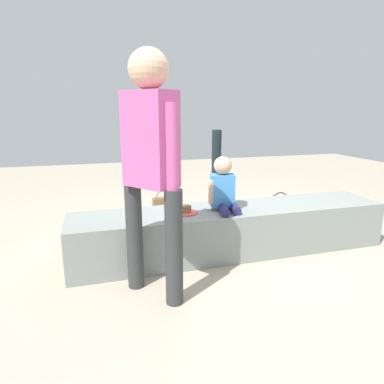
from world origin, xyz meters
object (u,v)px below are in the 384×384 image
Objects in this scene: water_bottle_near_gift at (146,230)px; handbag_brown_canvas at (165,205)px; handbag_black_leather at (279,209)px; cake_box_white at (90,232)px; adult_standing at (151,155)px; cake_plate at (186,211)px; gift_bag at (205,219)px; water_bottle_far_side at (244,207)px; party_cup_red at (181,229)px; child_seated at (224,187)px.

handbag_brown_canvas is at bearing 64.67° from water_bottle_near_gift.
handbag_black_leather is at bearing -23.66° from handbag_brown_canvas.
cake_box_white is at bearing 160.58° from water_bottle_near_gift.
adult_standing reaches higher than cake_plate.
gift_bag is 1.36× the size of water_bottle_far_side.
water_bottle_near_gift is 1.79× the size of party_cup_red.
water_bottle_near_gift is (-0.66, -0.04, -0.05)m from gift_bag.
adult_standing is 2.39m from handbag_black_leather.
child_seated is 1.44× the size of handbag_black_leather.
child_seated reaches higher than handbag_black_leather.
handbag_black_leather reaches higher than handbag_brown_canvas.
handbag_brown_canvas is (-0.02, 0.76, 0.06)m from party_cup_red.
cake_box_white is at bearing 168.21° from party_cup_red.
cake_plate is at bearing -150.99° from handbag_black_leather.
party_cup_red is (-0.24, 0.60, -0.58)m from child_seated.
adult_standing reaches higher than handbag_black_leather.
party_cup_red is (0.49, 1.12, -0.96)m from adult_standing.
water_bottle_far_side is 0.70× the size of handbag_black_leather.
child_seated is 1.53× the size of gift_bag.
cake_plate reaches higher than party_cup_red.
child_seated is at bearing -143.41° from handbag_black_leather.
water_bottle_far_side is 0.70× the size of handbag_brown_canvas.
handbag_brown_canvas reaches higher than water_bottle_far_side.
gift_bag is (0.77, 1.16, -0.88)m from adult_standing.
water_bottle_far_side is (0.69, 1.02, -0.53)m from child_seated.
cake_box_white is (-1.88, -0.23, -0.05)m from water_bottle_far_side.
handbag_black_leather is (2.24, -0.01, 0.06)m from cake_box_white.
water_bottle_far_side is (1.42, 1.54, -0.91)m from adult_standing.
adult_standing is 5.31× the size of gift_bag.
cake_box_white is at bearing 146.11° from child_seated.
party_cup_red is 0.33× the size of handbag_black_leather.
cake_box_white is 0.94× the size of handbag_black_leather.
water_bottle_far_side is at bearing 30.52° from gift_bag.
handbag_black_leather is at bearing 29.01° from cake_plate.
party_cup_red is 1.31m from handbag_black_leather.
cake_plate is at bearing -135.69° from water_bottle_far_side.
adult_standing reaches higher than cake_box_white.
child_seated is 1.34m from water_bottle_far_side.
handbag_brown_canvas is (0.48, 1.88, -0.90)m from adult_standing.
child_seated is at bearing -68.41° from party_cup_red.
water_bottle_far_side is at bearing 55.88° from child_seated.
child_seated is 2.07× the size of water_bottle_far_side.
handbag_black_leather is (0.37, -0.24, 0.01)m from water_bottle_far_side.
cake_plate is at bearing -121.82° from gift_bag.
party_cup_red is (-0.28, -0.04, -0.08)m from gift_bag.
handbag_brown_canvas is at bearing 85.88° from cake_plate.
adult_standing is at bearing -123.71° from gift_bag.
water_bottle_near_gift is at bearing -176.10° from gift_bag.
gift_bag is at bearing -7.23° from cake_box_white.
handbag_black_leather is at bearing 36.59° from child_seated.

